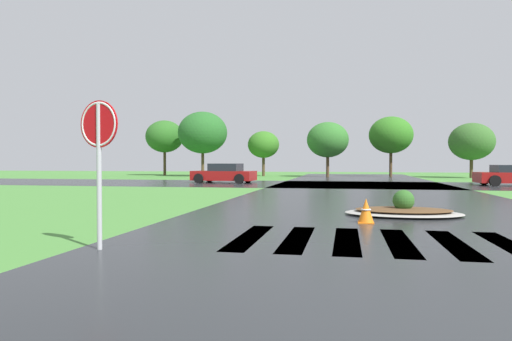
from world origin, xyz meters
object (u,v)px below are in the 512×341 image
object	(u,v)px
car_white_sedan	(224,174)
traffic_cone	(366,211)
median_island	(403,210)
stop_sign	(99,139)

from	to	relation	value
car_white_sedan	traffic_cone	size ratio (longest dim) A/B	7.39
median_island	traffic_cone	size ratio (longest dim) A/B	5.25
stop_sign	traffic_cone	world-z (taller)	stop_sign
stop_sign	car_white_sedan	world-z (taller)	stop_sign
median_island	car_white_sedan	bearing A→B (deg)	119.19
car_white_sedan	traffic_cone	world-z (taller)	car_white_sedan
traffic_cone	median_island	bearing A→B (deg)	59.30
median_island	car_white_sedan	world-z (taller)	car_white_sedan
traffic_cone	car_white_sedan	bearing A→B (deg)	114.31
stop_sign	traffic_cone	bearing A→B (deg)	56.49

